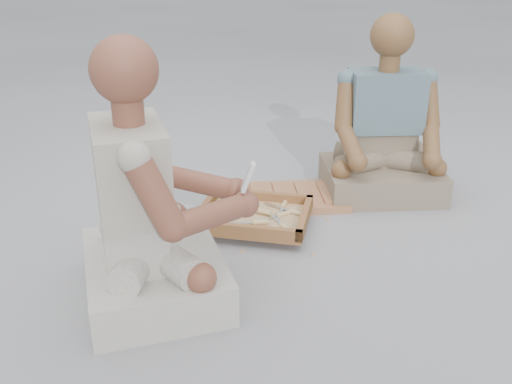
{
  "coord_description": "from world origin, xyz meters",
  "views": [
    {
      "loc": [
        -0.13,
        -1.96,
        1.2
      ],
      "look_at": [
        -0.12,
        0.1,
        0.3
      ],
      "focal_mm": 40.0,
      "sensor_mm": 36.0,
      "label": 1
    }
  ],
  "objects_px": {
    "tool_tray": "(254,216)",
    "craftsman": "(148,215)",
    "carved_panel": "(292,197)",
    "companion": "(384,137)"
  },
  "relations": [
    {
      "from": "tool_tray",
      "to": "craftsman",
      "type": "height_order",
      "value": "craftsman"
    },
    {
      "from": "tool_tray",
      "to": "companion",
      "type": "bearing_deg",
      "value": 31.9
    },
    {
      "from": "carved_panel",
      "to": "companion",
      "type": "distance_m",
      "value": 0.56
    },
    {
      "from": "carved_panel",
      "to": "craftsman",
      "type": "distance_m",
      "value": 1.05
    },
    {
      "from": "carved_panel",
      "to": "tool_tray",
      "type": "bearing_deg",
      "value": -122.77
    },
    {
      "from": "carved_panel",
      "to": "tool_tray",
      "type": "distance_m",
      "value": 0.36
    },
    {
      "from": "tool_tray",
      "to": "craftsman",
      "type": "bearing_deg",
      "value": -125.13
    },
    {
      "from": "companion",
      "to": "craftsman",
      "type": "bearing_deg",
      "value": 39.12
    },
    {
      "from": "tool_tray",
      "to": "craftsman",
      "type": "xyz_separation_m",
      "value": [
        -0.37,
        -0.53,
        0.26
      ]
    },
    {
      "from": "carved_panel",
      "to": "tool_tray",
      "type": "height_order",
      "value": "tool_tray"
    }
  ]
}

